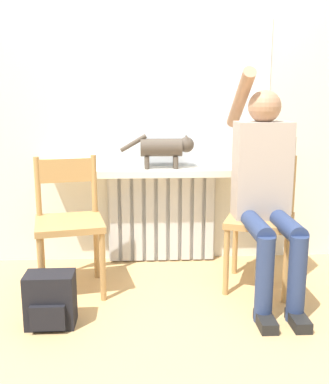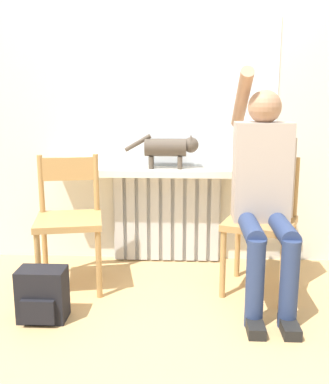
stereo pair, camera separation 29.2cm
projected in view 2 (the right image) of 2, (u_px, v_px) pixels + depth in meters
name	position (u px, v px, depth m)	size (l,w,h in m)	color
ground_plane	(157.00, 340.00, 2.30)	(12.00, 12.00, 0.00)	tan
wall_with_window	(167.00, 78.00, 3.21)	(7.00, 0.06, 2.70)	silver
radiator	(167.00, 217.00, 3.35)	(0.80, 0.08, 0.67)	silver
windowsill	(166.00, 172.00, 3.21)	(1.63, 0.24, 0.05)	white
window_glass	(167.00, 94.00, 3.20)	(1.57, 0.01, 1.04)	white
chair_left	(69.00, 218.00, 2.88)	(0.48, 0.48, 0.85)	#B2844C
chair_right	(261.00, 221.00, 2.82)	(0.53, 0.53, 0.85)	#B2844C
person	(264.00, 186.00, 2.65)	(0.36, 1.02, 1.39)	navy
cat	(170.00, 148.00, 3.16)	(0.53, 0.12, 0.25)	#4C4238
backpack	(42.00, 295.00, 2.48)	(0.26, 0.19, 0.30)	black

